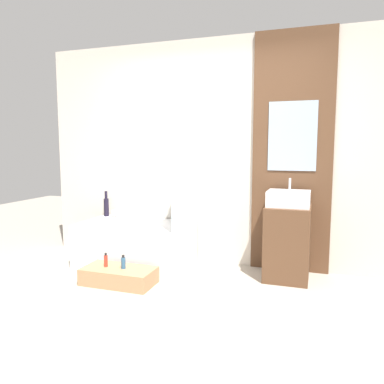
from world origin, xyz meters
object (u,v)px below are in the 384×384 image
vase_tall_dark (106,206)px  bottle_soap_primary (106,260)px  bathtub (135,244)px  vase_round_light (115,213)px  sink (289,198)px  wooden_step_bench (119,276)px  bottle_soap_secondary (123,263)px

vase_tall_dark → bottle_soap_primary: vase_tall_dark is taller
bathtub → vase_round_light: (-0.42, 0.27, 0.29)m
vase_tall_dark → sink: bearing=-4.8°
wooden_step_bench → vase_tall_dark: size_ratio=2.26×
sink → bottle_soap_primary: (-1.73, -0.72, -0.62)m
sink → bottle_soap_primary: size_ratio=3.01×
bathtub → bottle_soap_secondary: bathtub is taller
bottle_soap_primary → bottle_soap_secondary: bottle_soap_primary is taller
wooden_step_bench → vase_round_light: (-0.55, 0.89, 0.46)m
bathtub → wooden_step_bench: 0.65m
vase_round_light → bottle_soap_primary: bearing=-65.6°
vase_round_light → bottle_soap_secondary: bearing=-55.9°
wooden_step_bench → bottle_soap_primary: (-0.14, -0.00, 0.15)m
sink → vase_round_light: 2.16m
bathtub → wooden_step_bench: (0.13, -0.62, -0.17)m
bottle_soap_primary → vase_tall_dark: bearing=120.7°
vase_tall_dark → bottle_soap_secondary: 1.24m
sink → wooden_step_bench: bearing=-155.6°
sink → vase_tall_dark: size_ratio=1.32×
vase_round_light → bottle_soap_secondary: (0.60, -0.89, -0.32)m
sink → vase_round_light: (-2.13, 0.17, -0.30)m
vase_round_light → bottle_soap_primary: 1.03m
bottle_soap_primary → bottle_soap_secondary: (0.20, 0.00, -0.00)m
wooden_step_bench → vase_round_light: 1.14m
sink → vase_tall_dark: 2.29m
vase_round_light → wooden_step_bench: bearing=-58.4°
bottle_soap_primary → sink: bearing=22.6°
sink → vase_tall_dark: bearing=175.2°
wooden_step_bench → vase_round_light: size_ratio=7.16×
bottle_soap_secondary → vase_round_light: bearing=124.1°
sink → vase_round_light: bearing=175.4°
wooden_step_bench → bottle_soap_primary: bottle_soap_primary is taller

